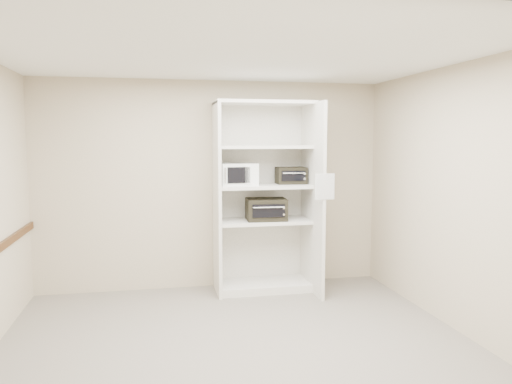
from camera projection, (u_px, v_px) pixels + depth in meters
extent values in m
cube|color=#656256|center=(238.00, 346.00, 4.72)|extent=(4.50, 4.00, 0.01)
cube|color=white|center=(237.00, 54.00, 4.43)|extent=(4.50, 4.00, 0.01)
cube|color=tan|center=(212.00, 185.00, 6.52)|extent=(4.50, 0.02, 2.70)
cube|color=tan|center=(301.00, 253.00, 2.63)|extent=(4.50, 0.02, 2.70)
cube|color=tan|center=(458.00, 199.00, 5.03)|extent=(0.02, 4.00, 2.70)
cube|color=white|center=(217.00, 199.00, 6.23)|extent=(0.04, 0.60, 2.40)
cube|color=white|center=(312.00, 198.00, 6.33)|extent=(0.04, 0.90, 2.40)
cube|color=white|center=(259.00, 195.00, 6.65)|extent=(1.24, 0.02, 2.40)
cube|color=white|center=(263.00, 285.00, 6.49)|extent=(1.16, 0.56, 0.10)
cube|color=white|center=(263.00, 221.00, 6.40)|extent=(1.16, 0.56, 0.04)
cube|color=white|center=(264.00, 186.00, 6.36)|extent=(1.16, 0.56, 0.04)
cube|color=white|center=(264.00, 147.00, 6.30)|extent=(1.16, 0.56, 0.04)
cube|color=white|center=(264.00, 103.00, 6.25)|extent=(1.24, 0.60, 0.04)
cube|color=white|center=(238.00, 174.00, 6.28)|extent=(0.48, 0.38, 0.28)
cube|color=black|center=(291.00, 175.00, 6.48)|extent=(0.39, 0.30, 0.22)
cube|color=black|center=(266.00, 209.00, 6.35)|extent=(0.52, 0.41, 0.28)
cube|color=white|center=(325.00, 187.00, 5.86)|extent=(0.24, 0.02, 0.30)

